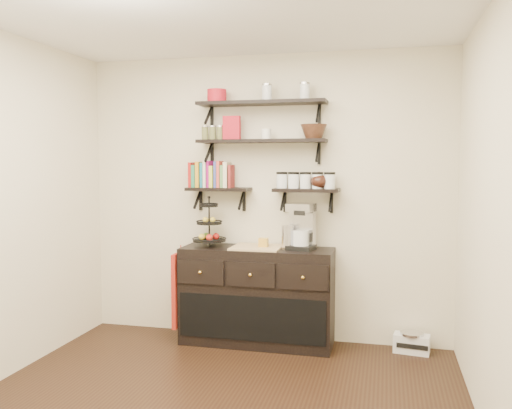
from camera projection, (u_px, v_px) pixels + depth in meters
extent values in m
cube|color=white|center=(203.00, 0.00, 3.38)|extent=(3.50, 3.50, 0.02)
cube|color=beige|center=(265.00, 198.00, 5.18)|extent=(3.50, 0.02, 2.70)
cube|color=beige|center=(498.00, 222.00, 3.07)|extent=(0.02, 3.50, 2.70)
cube|color=black|center=(262.00, 103.00, 4.98)|extent=(1.20, 0.27, 0.03)
cube|color=black|center=(212.00, 118.00, 5.22)|extent=(0.02, 0.03, 0.20)
cube|color=black|center=(319.00, 115.00, 4.98)|extent=(0.02, 0.03, 0.20)
cube|color=black|center=(262.00, 141.00, 5.01)|extent=(1.20, 0.27, 0.03)
cube|color=black|center=(212.00, 154.00, 5.25)|extent=(0.02, 0.03, 0.20)
cube|color=black|center=(319.00, 154.00, 5.01)|extent=(0.02, 0.03, 0.20)
cube|color=black|center=(219.00, 189.00, 5.15)|extent=(0.60, 0.25, 0.03)
cube|color=black|center=(201.00, 200.00, 5.32)|extent=(0.02, 0.03, 0.20)
cube|color=black|center=(244.00, 201.00, 5.21)|extent=(0.03, 0.03, 0.20)
cube|color=black|center=(306.00, 190.00, 4.95)|extent=(0.60, 0.25, 0.03)
cube|color=black|center=(285.00, 201.00, 5.12)|extent=(0.03, 0.03, 0.20)
cube|color=black|center=(332.00, 202.00, 5.02)|extent=(0.02, 0.03, 0.20)
cube|color=#A61613|center=(193.00, 177.00, 5.20)|extent=(0.02, 0.15, 0.20)
cube|color=#24734E|center=(196.00, 175.00, 5.20)|extent=(0.03, 0.15, 0.24)
cube|color=#C58918|center=(200.00, 176.00, 5.19)|extent=(0.04, 0.15, 0.21)
cube|color=#166A84|center=(204.00, 174.00, 5.18)|extent=(0.03, 0.15, 0.25)
cube|color=beige|center=(207.00, 176.00, 5.17)|extent=(0.03, 0.15, 0.22)
cube|color=#8F0E62|center=(211.00, 174.00, 5.16)|extent=(0.04, 0.15, 0.26)
cube|color=gold|center=(215.00, 175.00, 5.15)|extent=(0.03, 0.15, 0.23)
cube|color=#374293|center=(219.00, 177.00, 5.14)|extent=(0.03, 0.15, 0.20)
cube|color=#C24236|center=(223.00, 175.00, 5.13)|extent=(0.04, 0.15, 0.24)
cube|color=#548648|center=(227.00, 176.00, 5.13)|extent=(0.03, 0.15, 0.21)
cube|color=beige|center=(230.00, 174.00, 5.12)|extent=(0.03, 0.15, 0.25)
cube|color=maroon|center=(234.00, 176.00, 5.11)|extent=(0.02, 0.15, 0.22)
cylinder|color=silver|center=(282.00, 181.00, 5.00)|extent=(0.10, 0.10, 0.13)
cylinder|color=silver|center=(294.00, 181.00, 4.98)|extent=(0.10, 0.10, 0.13)
cylinder|color=silver|center=(305.00, 181.00, 4.95)|extent=(0.10, 0.10, 0.13)
cylinder|color=silver|center=(317.00, 181.00, 4.93)|extent=(0.10, 0.10, 0.13)
cylinder|color=silver|center=(330.00, 182.00, 4.90)|extent=(0.10, 0.10, 0.13)
cube|color=black|center=(257.00, 296.00, 5.02)|extent=(1.40, 0.45, 0.90)
cube|color=tan|center=(257.00, 247.00, 4.99)|extent=(0.45, 0.41, 0.02)
sphere|color=gold|center=(200.00, 272.00, 4.87)|extent=(0.04, 0.04, 0.04)
sphere|color=gold|center=(250.00, 275.00, 4.76)|extent=(0.04, 0.04, 0.04)
sphere|color=gold|center=(303.00, 278.00, 4.65)|extent=(0.04, 0.04, 0.04)
cylinder|color=black|center=(209.00, 222.00, 5.08)|extent=(0.01, 0.01, 0.45)
cylinder|color=black|center=(209.00, 240.00, 5.09)|extent=(0.31, 0.31, 0.01)
cylinder|color=black|center=(209.00, 223.00, 5.08)|extent=(0.24, 0.24, 0.02)
cylinder|color=black|center=(209.00, 206.00, 5.07)|extent=(0.16, 0.16, 0.02)
sphere|color=#B21914|center=(216.00, 236.00, 5.11)|extent=(0.06, 0.06, 0.06)
sphere|color=gold|center=(205.00, 220.00, 5.09)|extent=(0.05, 0.05, 0.05)
cube|color=#BD8D2B|center=(263.00, 242.00, 4.97)|extent=(0.08, 0.08, 0.08)
cube|color=black|center=(301.00, 247.00, 4.89)|extent=(0.27, 0.25, 0.04)
cube|color=silver|center=(302.00, 227.00, 4.95)|extent=(0.24, 0.13, 0.35)
cube|color=silver|center=(301.00, 207.00, 4.86)|extent=(0.27, 0.25, 0.07)
cylinder|color=silver|center=(301.00, 238.00, 4.86)|extent=(0.17, 0.17, 0.14)
cylinder|color=silver|center=(288.00, 238.00, 4.89)|extent=(0.11, 0.11, 0.22)
cube|color=maroon|center=(179.00, 289.00, 5.09)|extent=(0.04, 0.30, 0.70)
cube|color=silver|center=(412.00, 344.00, 4.80)|extent=(0.33, 0.20, 0.16)
cylinder|color=silver|center=(412.00, 333.00, 4.80)|extent=(0.23, 0.23, 0.02)
cube|color=black|center=(412.00, 347.00, 4.73)|extent=(0.27, 0.05, 0.04)
cube|color=#B01422|center=(232.00, 128.00, 5.06)|extent=(0.16, 0.06, 0.22)
cylinder|color=white|center=(266.00, 134.00, 4.99)|extent=(0.09, 0.09, 0.10)
cylinder|color=#B01422|center=(217.00, 96.00, 5.07)|extent=(0.18, 0.18, 0.12)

